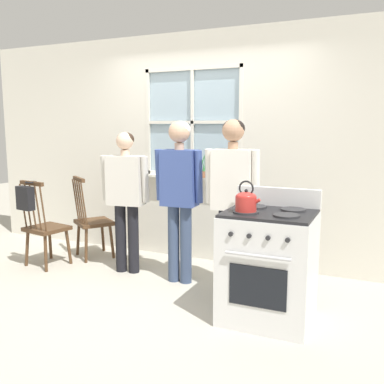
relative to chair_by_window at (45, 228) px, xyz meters
name	(u,v)px	position (x,y,z in m)	size (l,w,h in m)	color
ground_plane	(149,300)	(1.60, -0.40, -0.45)	(16.00, 16.00, 0.00)	#B2AD9E
wall_back	(207,151)	(1.61, 1.00, 0.88)	(6.40, 0.16, 2.70)	silver
chair_by_window	(45,228)	(0.00, 0.00, 0.00)	(0.48, 0.47, 1.01)	#4C331E
chair_near_wall	(92,222)	(0.29, 0.49, 0.00)	(0.57, 0.57, 1.01)	#4C331E
person_elderly_left	(126,190)	(0.98, 0.20, 0.48)	(0.55, 0.27, 1.55)	black
person_teen_center	(179,185)	(1.65, 0.16, 0.57)	(0.51, 0.24, 1.66)	#384766
person_adult_right	(232,189)	(2.22, 0.14, 0.58)	(0.54, 0.24, 1.68)	black
stove	(268,265)	(2.71, -0.33, 0.03)	(0.73, 0.68, 1.08)	silver
kettle	(246,201)	(2.55, -0.46, 0.58)	(0.21, 0.17, 0.25)	red
potted_plant	(204,170)	(1.61, 0.91, 0.66)	(0.12, 0.12, 0.29)	#935B3D
handbag	(25,198)	(-0.04, -0.23, 0.39)	(0.23, 0.21, 0.31)	black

